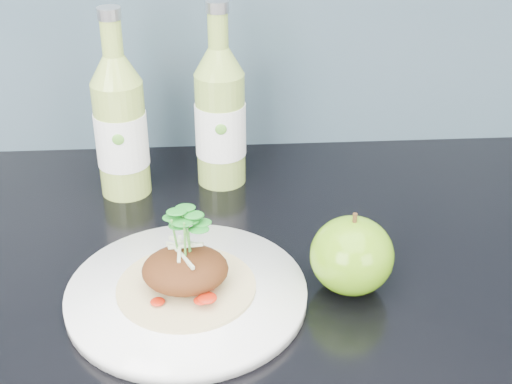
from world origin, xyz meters
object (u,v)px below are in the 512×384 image
(dinner_plate, at_px, (187,294))
(cider_bottle_left, at_px, (121,127))
(green_apple, at_px, (352,255))
(cider_bottle_right, at_px, (220,117))

(dinner_plate, relative_size, cider_bottle_left, 1.15)
(dinner_plate, xyz_separation_m, cider_bottle_left, (-0.09, 0.25, 0.09))
(cider_bottle_left, bearing_deg, green_apple, -50.73)
(cider_bottle_left, bearing_deg, cider_bottle_right, 0.60)
(green_apple, distance_m, cider_bottle_right, 0.30)
(green_apple, height_order, cider_bottle_right, cider_bottle_right)
(green_apple, height_order, cider_bottle_left, cider_bottle_left)
(cider_bottle_left, xyz_separation_m, cider_bottle_right, (0.13, 0.02, 0.00))
(dinner_plate, relative_size, cider_bottle_right, 1.15)
(dinner_plate, distance_m, cider_bottle_left, 0.28)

